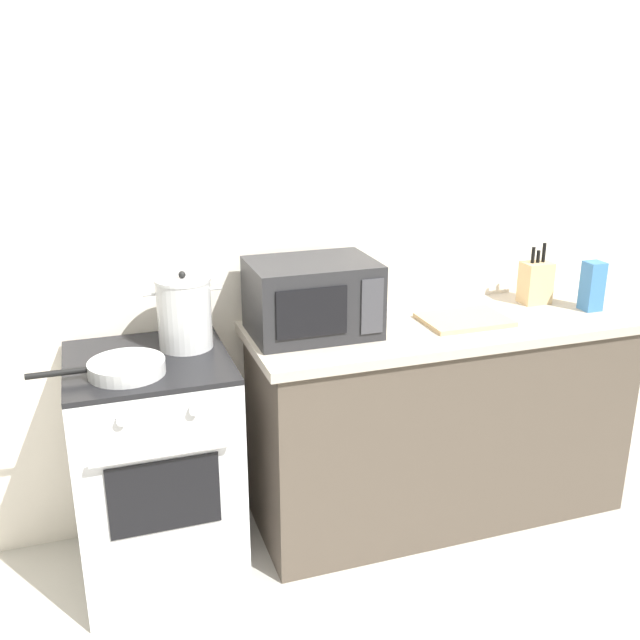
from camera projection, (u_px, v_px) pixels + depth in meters
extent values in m
cube|color=silver|center=(286.00, 239.00, 3.09)|extent=(4.40, 0.10, 2.50)
cube|color=#4C4238|center=(440.00, 424.00, 3.23)|extent=(1.64, 0.56, 0.88)
cube|color=#ADA393|center=(446.00, 327.00, 3.08)|extent=(1.70, 0.60, 0.04)
cube|color=silver|center=(156.00, 471.00, 2.83)|extent=(0.60, 0.60, 0.90)
cube|color=black|center=(147.00, 362.00, 2.68)|extent=(0.60, 0.60, 0.02)
cube|color=black|center=(165.00, 496.00, 2.53)|extent=(0.39, 0.01, 0.28)
cylinder|color=silver|center=(162.00, 454.00, 2.45)|extent=(0.48, 0.02, 0.02)
cylinder|color=silver|center=(121.00, 420.00, 2.39)|extent=(0.04, 0.02, 0.04)
cylinder|color=silver|center=(194.00, 410.00, 2.46)|extent=(0.04, 0.02, 0.04)
cylinder|color=#BCBCBE|center=(185.00, 315.00, 2.75)|extent=(0.20, 0.20, 0.26)
cylinder|color=#BCBCBE|center=(182.00, 280.00, 2.71)|extent=(0.21, 0.21, 0.01)
sphere|color=black|center=(182.00, 275.00, 2.70)|extent=(0.03, 0.03, 0.03)
cylinder|color=#BCBCBE|center=(150.00, 294.00, 2.69)|extent=(0.05, 0.01, 0.01)
cylinder|color=#BCBCBE|center=(215.00, 288.00, 2.76)|extent=(0.05, 0.01, 0.01)
cylinder|color=#BCBCBE|center=(127.00, 367.00, 2.54)|extent=(0.27, 0.27, 0.05)
cylinder|color=black|center=(56.00, 373.00, 2.46)|extent=(0.20, 0.02, 0.02)
cube|color=#232326|center=(312.00, 298.00, 2.90)|extent=(0.50, 0.36, 0.30)
cube|color=black|center=(312.00, 313.00, 2.72)|extent=(0.28, 0.01, 0.19)
cube|color=#38383D|center=(372.00, 306.00, 2.79)|extent=(0.09, 0.01, 0.22)
cube|color=tan|center=(464.00, 320.00, 3.07)|extent=(0.36, 0.26, 0.02)
cube|color=tan|center=(536.00, 283.00, 3.30)|extent=(0.13, 0.10, 0.19)
cylinder|color=black|center=(533.00, 255.00, 3.25)|extent=(0.02, 0.02, 0.07)
cylinder|color=black|center=(538.00, 257.00, 3.26)|extent=(0.02, 0.02, 0.06)
cylinder|color=black|center=(544.00, 253.00, 3.26)|extent=(0.02, 0.02, 0.09)
cube|color=teal|center=(592.00, 286.00, 3.20)|extent=(0.08, 0.08, 0.22)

